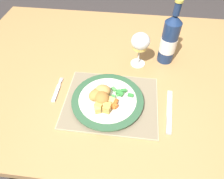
% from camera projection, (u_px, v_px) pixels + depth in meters
% --- Properties ---
extents(ground_plane, '(6.00, 6.00, 0.00)m').
position_uv_depth(ground_plane, '(107.00, 143.00, 1.45)').
color(ground_plane, '#383333').
extents(dining_table, '(1.31, 0.98, 0.74)m').
position_uv_depth(dining_table, '(104.00, 80.00, 0.95)').
color(dining_table, '#AD7F4C').
rests_on(dining_table, ground).
extents(placemat, '(0.35, 0.28, 0.01)m').
position_uv_depth(placemat, '(111.00, 102.00, 0.76)').
color(placemat, tan).
rests_on(placemat, dining_table).
extents(dinner_plate, '(0.27, 0.27, 0.02)m').
position_uv_depth(dinner_plate, '(108.00, 100.00, 0.74)').
color(dinner_plate, silver).
rests_on(dinner_plate, placemat).
extents(breaded_croquettes, '(0.10, 0.10, 0.04)m').
position_uv_depth(breaded_croquettes, '(100.00, 94.00, 0.73)').
color(breaded_croquettes, '#B77F3D').
rests_on(breaded_croquettes, dinner_plate).
extents(green_beans_pile, '(0.09, 0.07, 0.02)m').
position_uv_depth(green_beans_pile, '(120.00, 93.00, 0.75)').
color(green_beans_pile, green).
rests_on(green_beans_pile, dinner_plate).
extents(glazed_carrots, '(0.05, 0.05, 0.02)m').
position_uv_depth(glazed_carrots, '(112.00, 103.00, 0.71)').
color(glazed_carrots, orange).
rests_on(glazed_carrots, dinner_plate).
extents(fork, '(0.02, 0.13, 0.01)m').
position_uv_depth(fork, '(57.00, 91.00, 0.79)').
color(fork, silver).
rests_on(fork, dining_table).
extents(table_knife, '(0.04, 0.20, 0.01)m').
position_uv_depth(table_knife, '(169.00, 115.00, 0.72)').
color(table_knife, silver).
rests_on(table_knife, dining_table).
extents(wine_glass, '(0.08, 0.08, 0.16)m').
position_uv_depth(wine_glass, '(140.00, 43.00, 0.82)').
color(wine_glass, silver).
rests_on(wine_glass, dining_table).
extents(bottle, '(0.07, 0.07, 0.28)m').
position_uv_depth(bottle, '(169.00, 40.00, 0.84)').
color(bottle, navy).
rests_on(bottle, dining_table).
extents(roast_potatoes, '(0.07, 0.07, 0.03)m').
position_uv_depth(roast_potatoes, '(104.00, 106.00, 0.70)').
color(roast_potatoes, '#DBB256').
rests_on(roast_potatoes, dinner_plate).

